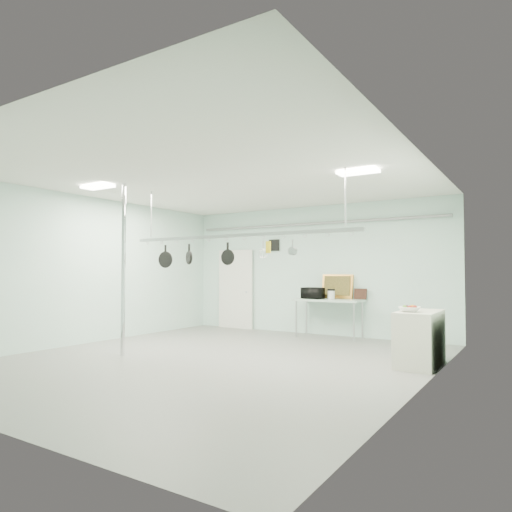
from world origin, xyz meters
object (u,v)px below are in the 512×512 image
Objects in this scene: side_cabinet at (420,338)px; microwave at (313,293)px; skillet_left at (165,256)px; skillet_mid at (189,254)px; prep_table at (329,302)px; pot_rack at (235,234)px; skillet_right at (228,253)px; coffee_canister at (331,295)px; fruit_bowl at (410,309)px; chrome_pole at (123,269)px.

side_cabinet is 3.61m from microwave.
skillet_left is (-4.65, -1.10, 1.41)m from side_cabinet.
skillet_mid reaches higher than microwave.
prep_table is 3.61m from pot_rack.
microwave is at bearing 99.76° from skillet_mid.
pot_rack is at bearing -1.31° from skillet_right.
skillet_right is at bearing -160.54° from side_cabinet.
coffee_canister is 3.71m from skillet_mid.
microwave reaches higher than prep_table.
skillet_right is (-3.02, -0.84, 0.94)m from fruit_bowl.
pot_rack is 14.01× the size of fruit_bowl.
chrome_pole is 0.96m from skillet_left.
fruit_bowl is (-0.09, -0.26, 0.49)m from side_cabinet.
pot_rack reaches higher than skillet_left.
coffee_canister is at bearing 77.33° from skillet_right.
chrome_pole reaches higher than skillet_right.
side_cabinet is 2.47× the size of microwave.
skillet_left and skillet_right have the same top height.
skillet_left is (-2.19, -3.24, 0.85)m from coffee_canister.
microwave is 3.65m from fruit_bowl.
coffee_canister reaches higher than side_cabinet.
skillet_left is 1.19× the size of skillet_mid.
skillet_left is at bearing -124.00° from coffee_canister.
skillet_left reaches higher than prep_table.
side_cabinet is at bearing 70.55° from fruit_bowl.
skillet_mid is (-1.08, 0.00, -0.33)m from pot_rack.
pot_rack is 3.50m from coffee_canister.
side_cabinet is (2.55, -2.20, -0.38)m from prep_table.
microwave is 3.47m from skillet_mid.
pot_rack is 9.87× the size of microwave.
chrome_pole is 1.98m from skillet_right.
fruit_bowl is 4.14m from skillet_mid.
skillet_right is at bearing 94.12° from microwave.
pot_rack is 0.38m from skillet_right.
pot_rack is at bearing -163.66° from fruit_bowl.
prep_table is at bearing 83.09° from pot_rack.
prep_table is at bearing 95.23° from skillet_mid.
microwave is 2.41× the size of coffee_canister.
coffee_canister is 0.45× the size of skillet_left.
chrome_pole is 4.55m from microwave.
skillet_mid is (0.82, 0.90, 0.30)m from chrome_pole.
skillet_mid is at bearing -114.16° from prep_table.
coffee_canister is at bearing -162.86° from microwave.
side_cabinet is 0.57m from fruit_bowl.
microwave is (-2.90, 2.07, 0.59)m from side_cabinet.
skillet_left is (-1.70, 0.00, -0.37)m from pot_rack.
chrome_pole is 2.19m from pot_rack.
fruit_bowl is (2.86, 0.84, -1.29)m from pot_rack.
side_cabinet is at bearing 44.66° from skillet_mid.
pot_rack is at bearing 97.07° from microwave.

